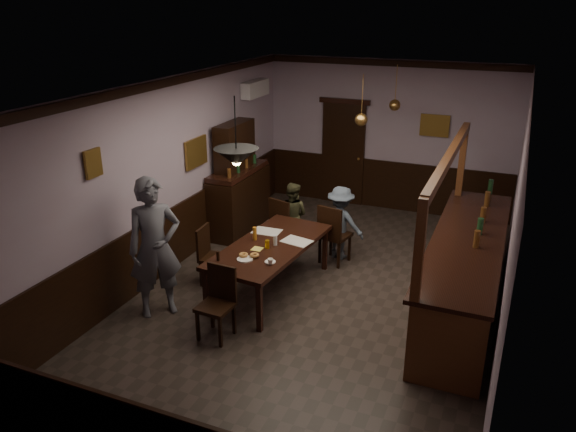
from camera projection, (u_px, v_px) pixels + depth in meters
The scene contains 31 objects.
room at pixel (320, 198), 7.74m from camera, with size 5.01×8.01×3.01m.
dining_table at pixel (270, 248), 8.14m from camera, with size 1.20×2.28×0.75m.
chair_far_left at pixel (283, 223), 9.45m from camera, with size 0.53×0.53×0.98m.
chair_far_right at pixel (333, 232), 9.04m from camera, with size 0.52×0.52×1.01m.
chair_near at pixel (218, 299), 7.12m from camera, with size 0.43×0.43×0.95m.
chair_side at pixel (210, 253), 8.44m from camera, with size 0.42×0.42×0.91m.
person_standing at pixel (155, 248), 7.47m from camera, with size 0.71×0.47×1.95m, color #585964.
person_seated_left at pixel (292, 215), 9.65m from camera, with size 0.57×0.44×1.17m, color #434328.
person_seated_right at pixel (340, 223), 9.25m from camera, with size 0.80×0.46×1.24m, color #4D5C6E.
newspaper_left at pixel (267, 231), 8.56m from camera, with size 0.42×0.30×0.01m, color silver.
newspaper_right at pixel (297, 241), 8.22m from camera, with size 0.42×0.30×0.01m, color silver.
napkin at pixel (257, 249), 7.97m from camera, with size 0.15×0.15×0.00m, color #EBDD56.
saucer at pixel (270, 262), 7.57m from camera, with size 0.15×0.15×0.01m, color white.
coffee_cup at pixel (270, 261), 7.49m from camera, with size 0.08×0.08×0.07m, color white.
pastry_plate at pixel (245, 259), 7.65m from camera, with size 0.22×0.22×0.01m, color white.
pastry_ring_a at pixel (244, 255), 7.71m from camera, with size 0.13×0.13×0.04m, color #C68C47.
pastry_ring_b at pixel (254, 255), 7.70m from camera, with size 0.13×0.13×0.04m, color #C68C47.
soda_can at pixel (267, 244), 7.98m from camera, with size 0.07×0.07×0.12m, color gold.
beer_glass at pixel (255, 234), 8.24m from camera, with size 0.06×0.06×0.20m, color #BF721E.
water_glass at pixel (275, 240), 8.07m from camera, with size 0.06×0.06×0.15m, color silver.
pepper_mill at pixel (218, 256), 7.60m from camera, with size 0.04×0.04×0.14m, color black.
sideboard at pixel (238, 188), 10.29m from camera, with size 0.55×1.54×2.03m.
bar_counter at pixel (465, 271), 7.73m from camera, with size 0.93×3.99×2.24m.
door_back at pixel (343, 154), 11.62m from camera, with size 0.90×0.06×2.10m, color black.
ac_unit at pixel (255, 89), 10.74m from camera, with size 0.20×0.85×0.30m.
picture_left_small at pixel (93, 163), 7.02m from camera, with size 0.04×0.28×0.36m.
picture_left_large at pixel (196, 152), 9.24m from camera, with size 0.04×0.62×0.48m.
picture_back at pixel (435, 126), 10.71m from camera, with size 0.55×0.04×0.42m.
pendant_iron at pixel (236, 157), 6.92m from camera, with size 0.56×0.56×0.86m.
pendant_brass_mid at pixel (361, 120), 8.77m from camera, with size 0.20×0.20×0.81m.
pendant_brass_far at pixel (395, 105), 9.96m from camera, with size 0.20×0.20×0.81m.
Camera 1 is at (2.41, -6.90, 4.09)m, focal length 35.00 mm.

